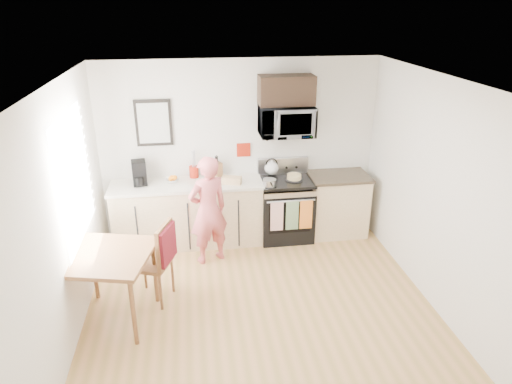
{
  "coord_description": "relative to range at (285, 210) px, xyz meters",
  "views": [
    {
      "loc": [
        -0.69,
        -4.03,
        3.33
      ],
      "look_at": [
        0.04,
        1.0,
        1.17
      ],
      "focal_mm": 32.0,
      "sensor_mm": 36.0,
      "label": 1
    }
  ],
  "objects": [
    {
      "name": "floor",
      "position": [
        -0.63,
        -1.98,
        -0.44
      ],
      "size": [
        4.6,
        4.6,
        0.0
      ],
      "primitive_type": "plane",
      "color": "olive",
      "rests_on": "ground"
    },
    {
      "name": "back_wall",
      "position": [
        -0.63,
        0.32,
        0.86
      ],
      "size": [
        4.0,
        0.04,
        2.6
      ],
      "primitive_type": "cube",
      "color": "white",
      "rests_on": "floor"
    },
    {
      "name": "left_wall",
      "position": [
        -2.63,
        -1.98,
        0.86
      ],
      "size": [
        0.04,
        4.6,
        2.6
      ],
      "primitive_type": "cube",
      "color": "white",
      "rests_on": "floor"
    },
    {
      "name": "right_wall",
      "position": [
        1.37,
        -1.98,
        0.86
      ],
      "size": [
        0.04,
        4.6,
        2.6
      ],
      "primitive_type": "cube",
      "color": "white",
      "rests_on": "floor"
    },
    {
      "name": "ceiling",
      "position": [
        -0.63,
        -1.98,
        2.16
      ],
      "size": [
        4.0,
        4.6,
        0.04
      ],
      "primitive_type": "cube",
      "color": "white",
      "rests_on": "back_wall"
    },
    {
      "name": "window",
      "position": [
        -2.59,
        -1.18,
        1.11
      ],
      "size": [
        0.06,
        1.4,
        1.5
      ],
      "color": "silver",
      "rests_on": "left_wall"
    },
    {
      "name": "cabinet_left",
      "position": [
        -1.43,
        0.02,
        0.01
      ],
      "size": [
        2.1,
        0.6,
        0.9
      ],
      "primitive_type": "cube",
      "color": "tan",
      "rests_on": "floor"
    },
    {
      "name": "countertop_left",
      "position": [
        -1.43,
        0.02,
        0.48
      ],
      "size": [
        2.14,
        0.64,
        0.04
      ],
      "primitive_type": "cube",
      "color": "#F0E8CE",
      "rests_on": "cabinet_left"
    },
    {
      "name": "cabinet_right",
      "position": [
        0.8,
        0.02,
        0.01
      ],
      "size": [
        0.84,
        0.6,
        0.9
      ],
      "primitive_type": "cube",
      "color": "tan",
      "rests_on": "floor"
    },
    {
      "name": "countertop_right",
      "position": [
        0.8,
        0.02,
        0.48
      ],
      "size": [
        0.88,
        0.64,
        0.04
      ],
      "primitive_type": "cube",
      "color": "black",
      "rests_on": "cabinet_right"
    },
    {
      "name": "range",
      "position": [
        0.0,
        0.0,
        0.0
      ],
      "size": [
        0.76,
        0.7,
        1.16
      ],
      "color": "black",
      "rests_on": "floor"
    },
    {
      "name": "microwave",
      "position": [
        -0.0,
        0.1,
        1.32
      ],
      "size": [
        0.76,
        0.51,
        0.42
      ],
      "primitive_type": "imported",
      "color": "#ADAEB2",
      "rests_on": "back_wall"
    },
    {
      "name": "upper_cabinet",
      "position": [
        -0.0,
        0.15,
        1.74
      ],
      "size": [
        0.76,
        0.35,
        0.4
      ],
      "primitive_type": "cube",
      "color": "black",
      "rests_on": "back_wall"
    },
    {
      "name": "wall_art",
      "position": [
        -1.83,
        0.3,
        1.31
      ],
      "size": [
        0.5,
        0.04,
        0.65
      ],
      "color": "black",
      "rests_on": "back_wall"
    },
    {
      "name": "wall_trivet",
      "position": [
        -0.58,
        0.31,
        0.86
      ],
      "size": [
        0.2,
        0.02,
        0.2
      ],
      "primitive_type": "cube",
      "color": "#A41F0E",
      "rests_on": "back_wall"
    },
    {
      "name": "person",
      "position": [
        -1.16,
        -0.53,
        0.32
      ],
      "size": [
        0.65,
        0.55,
        1.5
      ],
      "primitive_type": "imported",
      "rotation": [
        0.0,
        0.0,
        3.55
      ],
      "color": "#C63642",
      "rests_on": "floor"
    },
    {
      "name": "dining_table",
      "position": [
        -2.28,
        -1.64,
        0.31
      ],
      "size": [
        0.94,
        0.94,
        0.84
      ],
      "rotation": [
        0.0,
        0.0,
        -0.24
      ],
      "color": "brown",
      "rests_on": "floor"
    },
    {
      "name": "chair",
      "position": [
        -1.74,
        -1.36,
        0.22
      ],
      "size": [
        0.58,
        0.55,
        1.01
      ],
      "rotation": [
        0.0,
        0.0,
        -0.36
      ],
      "color": "brown",
      "rests_on": "floor"
    },
    {
      "name": "knife_block",
      "position": [
        -0.98,
        0.21,
        0.61
      ],
      "size": [
        0.15,
        0.17,
        0.22
      ],
      "primitive_type": "cube",
      "rotation": [
        0.0,
        0.0,
        0.46
      ],
      "color": "brown",
      "rests_on": "countertop_left"
    },
    {
      "name": "utensil_crock",
      "position": [
        -1.32,
        0.24,
        0.66
      ],
      "size": [
        0.13,
        0.13,
        0.4
      ],
      "color": "#A41F0E",
      "rests_on": "countertop_left"
    },
    {
      "name": "fruit_bowl",
      "position": [
        -1.63,
        0.1,
        0.54
      ],
      "size": [
        0.23,
        0.23,
        0.09
      ],
      "color": "white",
      "rests_on": "countertop_left"
    },
    {
      "name": "milk_carton",
      "position": [
        -2.07,
        0.04,
        0.64
      ],
      "size": [
        0.13,
        0.13,
        0.28
      ],
      "primitive_type": "cube",
      "rotation": [
        0.0,
        0.0,
        0.29
      ],
      "color": "tan",
      "rests_on": "countertop_left"
    },
    {
      "name": "coffee_maker",
      "position": [
        -2.07,
        0.07,
        0.66
      ],
      "size": [
        0.22,
        0.3,
        0.34
      ],
      "rotation": [
        0.0,
        0.0,
        0.13
      ],
      "color": "black",
      "rests_on": "countertop_left"
    },
    {
      "name": "bread_bag",
      "position": [
        -0.8,
        -0.09,
        0.55
      ],
      "size": [
        0.3,
        0.2,
        0.1
      ],
      "primitive_type": "cube",
      "rotation": [
        0.0,
        0.0,
        -0.31
      ],
      "color": "tan",
      "rests_on": "countertop_left"
    },
    {
      "name": "cake",
      "position": [
        0.11,
        -0.03,
        0.53
      ],
      "size": [
        0.25,
        0.25,
        0.08
      ],
      "color": "black",
      "rests_on": "range"
    },
    {
      "name": "kettle",
      "position": [
        -0.18,
        0.22,
        0.6
      ],
      "size": [
        0.2,
        0.2,
        0.26
      ],
      "color": "white",
      "rests_on": "range"
    },
    {
      "name": "pot",
      "position": [
        -0.28,
        -0.2,
        0.54
      ],
      "size": [
        0.19,
        0.32,
        0.09
      ],
      "rotation": [
        0.0,
        0.0,
        -0.01
      ],
      "color": "#ADAEB2",
      "rests_on": "range"
    }
  ]
}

